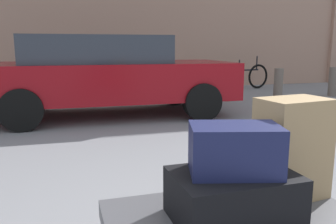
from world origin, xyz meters
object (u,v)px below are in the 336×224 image
bollard_kerb_near (226,85)px  bollard_kerb_far (333,82)px  bollard_kerb_mid (278,84)px  duffel_bag_navy_topmost_pile (235,149)px  parked_car (108,74)px  suitcase_tan_rear_left (292,148)px  bicycle_leaning (244,77)px  suitcase_black_center (233,196)px

bollard_kerb_near → bollard_kerb_far: bearing=0.0°
bollard_kerb_near → bollard_kerb_mid: size_ratio=1.00×
duffel_bag_navy_topmost_pile → bollard_kerb_near: 6.34m
parked_car → bollard_kerb_mid: (4.18, 0.96, -0.40)m
bollard_kerb_mid → duffel_bag_navy_topmost_pile: bearing=-125.9°
bollard_kerb_mid → bollard_kerb_far: same height
parked_car → bollard_kerb_far: 5.86m
suitcase_tan_rear_left → parked_car: 4.60m
suitcase_tan_rear_left → bollard_kerb_near: suitcase_tan_rear_left is taller
suitcase_tan_rear_left → bollard_kerb_far: 7.63m
suitcase_tan_rear_left → duffel_bag_navy_topmost_pile: size_ratio=1.33×
parked_car → bollard_kerb_mid: bearing=12.9°
bicycle_leaning → bollard_kerb_near: (-1.51, -1.90, -0.01)m
suitcase_black_center → bollard_kerb_mid: (4.13, 5.70, -0.10)m
suitcase_black_center → parked_car: (-0.05, 4.74, 0.29)m
parked_car → bollard_kerb_far: size_ratio=5.99×
duffel_bag_navy_topmost_pile → bicycle_leaning: (4.27, 7.60, -0.35)m
bicycle_leaning → bollard_kerb_near: bicycle_leaning is taller
bicycle_leaning → bollard_kerb_far: (1.45, -1.90, -0.01)m
parked_car → bollard_kerb_near: (2.81, 0.96, -0.40)m
parked_car → bicycle_leaning: (4.32, 2.86, -0.39)m
bicycle_leaning → parked_car: bearing=-146.5°
duffel_bag_navy_topmost_pile → bicycle_leaning: bicycle_leaning is taller
suitcase_tan_rear_left → bollard_kerb_mid: suitcase_tan_rear_left is taller
suitcase_tan_rear_left → bicycle_leaning: bearing=55.8°
duffel_bag_navy_topmost_pile → bollard_kerb_far: 8.08m
suitcase_tan_rear_left → parked_car: bearing=89.4°
parked_car → suitcase_tan_rear_left: bearing=-83.5°
bollard_kerb_mid → bollard_kerb_far: (1.59, 0.00, 0.00)m
bollard_kerb_near → bollard_kerb_far: (2.96, 0.00, 0.00)m
duffel_bag_navy_topmost_pile → bollard_kerb_near: (2.76, 5.70, -0.36)m
duffel_bag_navy_topmost_pile → parked_car: (-0.05, 4.74, 0.04)m
suitcase_tan_rear_left → bollard_kerb_far: size_ratio=0.82×
bollard_kerb_far → bicycle_leaning: bearing=127.3°
parked_car → bollard_kerb_near: parked_car is taller
duffel_bag_navy_topmost_pile → bollard_kerb_far: (5.72, 5.70, -0.36)m
duffel_bag_navy_topmost_pile → bollard_kerb_mid: (4.13, 5.70, -0.36)m
duffel_bag_navy_topmost_pile → bollard_kerb_near: bearing=79.7°
duffel_bag_navy_topmost_pile → bollard_kerb_far: size_ratio=0.62×
suitcase_black_center → suitcase_tan_rear_left: size_ratio=1.05×
suitcase_black_center → bollard_kerb_mid: bearing=53.1°
bollard_kerb_near → parked_car: bearing=-161.2°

